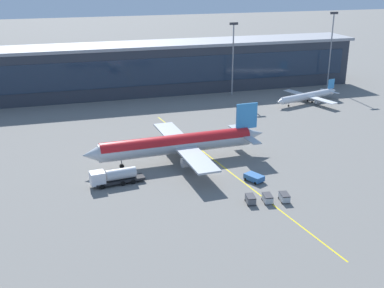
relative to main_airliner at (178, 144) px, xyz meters
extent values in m
plane|color=slate|center=(5.55, -7.52, -4.11)|extent=(700.00, 700.00, 0.00)
cube|color=yellow|center=(8.45, -5.52, -4.11)|extent=(10.76, 79.35, 0.01)
cube|color=#2D333D|center=(-11.79, 64.51, 3.74)|extent=(182.39, 16.29, 15.70)
cube|color=#1E2D42|center=(-11.79, 56.30, 4.52)|extent=(176.92, 0.16, 8.79)
cube|color=#99999E|center=(-11.79, 64.51, 12.09)|extent=(186.04, 16.62, 1.00)
cylinder|color=#B2B7BC|center=(-0.28, -0.01, -0.15)|extent=(34.59, 5.52, 3.93)
cylinder|color=red|center=(-0.28, -0.01, 0.21)|extent=(33.90, 5.34, 3.77)
cone|color=#B2B7BC|center=(-18.86, -0.88, -0.15)|extent=(4.10, 3.91, 3.73)
cone|color=#B2B7BC|center=(18.49, 0.86, 0.25)|extent=(4.86, 3.55, 3.34)
cube|color=#388CD1|center=(16.42, 0.76, 4.76)|extent=(5.12, 0.60, 5.89)
cube|color=#B2B7BC|center=(16.11, -3.18, 0.44)|extent=(2.29, 6.37, 0.24)
cube|color=#B2B7BC|center=(15.74, 4.66, 0.44)|extent=(2.29, 6.37, 0.24)
cube|color=#B2B7BC|center=(1.65, -9.13, -0.44)|extent=(5.47, 14.67, 0.40)
cube|color=#B2B7BC|center=(0.79, 9.24, -0.44)|extent=(5.47, 14.67, 0.40)
cylinder|color=#939399|center=(0.53, -6.58, -1.82)|extent=(3.12, 2.30, 2.16)
cylinder|color=#939399|center=(-0.09, 6.60, -1.82)|extent=(3.12, 2.30, 2.16)
cylinder|color=black|center=(-12.67, -0.59, -3.61)|extent=(1.02, 0.45, 1.00)
cylinder|color=slate|center=(-12.67, -0.59, -2.61)|extent=(0.20, 0.20, 2.00)
cylinder|color=black|center=(1.87, -1.68, -3.61)|extent=(1.02, 0.45, 1.00)
cylinder|color=slate|center=(1.87, -1.68, -2.61)|extent=(0.20, 0.20, 2.00)
cylinder|color=black|center=(1.70, 1.85, -3.61)|extent=(1.02, 0.45, 1.00)
cylinder|color=slate|center=(1.70, 1.85, -2.61)|extent=(0.20, 0.20, 2.00)
cube|color=#232326|center=(-14.24, -8.23, -3.36)|extent=(10.22, 3.59, 0.50)
cube|color=silver|center=(-18.61, -8.71, -2.11)|extent=(3.06, 2.80, 2.50)
cube|color=black|center=(-19.86, -8.85, -1.61)|extent=(0.41, 2.30, 1.12)
cylinder|color=#B7BABF|center=(-13.96, -8.19, -2.01)|extent=(6.21, 2.85, 2.20)
cylinder|color=black|center=(-17.92, -9.83, -3.61)|extent=(1.03, 0.46, 1.00)
cylinder|color=black|center=(-18.19, -7.47, -3.61)|extent=(1.03, 0.46, 1.00)
cylinder|color=black|center=(-13.81, -9.37, -3.61)|extent=(1.03, 0.46, 1.00)
cylinder|color=black|center=(-14.07, -7.01, -3.61)|extent=(1.03, 0.46, 1.00)
cylinder|color=black|center=(-11.72, -9.14, -3.61)|extent=(1.03, 0.46, 1.00)
cylinder|color=black|center=(-11.98, -6.78, -3.61)|extent=(1.03, 0.46, 1.00)
cube|color=#285B9E|center=(11.91, -14.74, -3.26)|extent=(3.69, 4.42, 1.10)
cube|color=black|center=(12.32, -15.61, -3.07)|extent=(2.44, 2.08, 0.33)
cylinder|color=black|center=(13.41, -15.51, -3.81)|extent=(0.48, 0.65, 0.60)
cylinder|color=black|center=(11.54, -16.39, -3.81)|extent=(0.48, 0.65, 0.60)
cylinder|color=black|center=(12.29, -13.10, -3.81)|extent=(0.48, 0.65, 0.60)
cylinder|color=black|center=(10.41, -13.98, -3.81)|extent=(0.48, 0.65, 0.60)
cube|color=#595B60|center=(7.40, -23.53, -3.38)|extent=(1.89, 2.80, 1.10)
cube|color=#333338|center=(7.40, -23.53, -2.68)|extent=(1.92, 2.86, 0.10)
cylinder|color=black|center=(6.82, -22.38, -3.93)|extent=(0.17, 0.37, 0.36)
cylinder|color=black|center=(8.30, -22.62, -3.93)|extent=(0.17, 0.37, 0.36)
cylinder|color=black|center=(6.50, -24.44, -3.93)|extent=(0.17, 0.37, 0.36)
cylinder|color=black|center=(7.98, -24.67, -3.93)|extent=(0.17, 0.37, 0.36)
cube|color=#B2B7BC|center=(10.56, -24.03, -3.38)|extent=(1.89, 2.80, 1.10)
cube|color=#333338|center=(10.56, -24.03, -2.68)|extent=(1.92, 2.86, 0.10)
cylinder|color=black|center=(9.98, -22.88, -3.93)|extent=(0.17, 0.37, 0.36)
cylinder|color=black|center=(11.46, -23.12, -3.93)|extent=(0.17, 0.37, 0.36)
cylinder|color=black|center=(9.66, -24.94, -3.93)|extent=(0.17, 0.37, 0.36)
cylinder|color=black|center=(11.14, -25.17, -3.93)|extent=(0.17, 0.37, 0.36)
cube|color=#B2B7BC|center=(13.72, -24.52, -3.38)|extent=(1.89, 2.80, 1.10)
cube|color=#333338|center=(13.72, -24.52, -2.68)|extent=(1.92, 2.86, 0.10)
cylinder|color=black|center=(13.14, -23.38, -3.93)|extent=(0.17, 0.37, 0.36)
cylinder|color=black|center=(14.62, -23.61, -3.93)|extent=(0.17, 0.37, 0.36)
cylinder|color=black|center=(12.82, -25.43, -3.93)|extent=(0.17, 0.37, 0.36)
cylinder|color=black|center=(14.30, -25.67, -3.93)|extent=(0.17, 0.37, 0.36)
cylinder|color=white|center=(52.19, 36.08, -1.98)|extent=(21.92, 8.44, 2.11)
cylinder|color=silver|center=(52.19, 36.08, -1.79)|extent=(21.47, 8.23, 2.02)
cone|color=white|center=(40.83, 32.65, -1.98)|extent=(2.60, 2.53, 2.00)
cone|color=white|center=(63.66, 39.53, -1.77)|extent=(2.94, 2.45, 1.79)
cube|color=#388CD1|center=(62.37, 39.14, 0.66)|extent=(2.68, 0.99, 3.16)
cube|color=white|center=(62.50, 36.98, -1.66)|extent=(2.06, 3.56, 0.14)
cube|color=white|center=(61.28, 41.02, -1.66)|extent=(2.06, 3.56, 0.14)
cube|color=white|center=(54.66, 30.84, -2.14)|extent=(5.30, 9.74, 0.23)
cube|color=white|center=(51.35, 41.81, -2.14)|extent=(5.30, 9.74, 0.23)
cylinder|color=#939399|center=(53.63, 32.28, -2.89)|extent=(1.89, 1.58, 1.16)
cylinder|color=#939399|center=(51.30, 40.03, -2.89)|extent=(1.89, 1.58, 1.16)
cylinder|color=black|center=(44.52, 33.76, -3.83)|extent=(0.61, 0.38, 0.57)
cylinder|color=slate|center=(44.52, 33.76, -3.29)|extent=(0.11, 0.11, 1.08)
cylinder|color=black|center=(53.75, 35.55, -3.83)|extent=(0.61, 0.38, 0.57)
cylinder|color=slate|center=(53.75, 35.55, -3.29)|extent=(0.11, 0.11, 1.08)
cylinder|color=black|center=(53.20, 37.37, -3.83)|extent=(0.61, 0.38, 0.57)
cylinder|color=slate|center=(53.20, 37.37, -3.29)|extent=(0.11, 0.11, 1.08)
cylinder|color=gray|center=(32.90, 52.51, 7.47)|extent=(0.44, 0.44, 23.16)
cube|color=#333338|center=(32.90, 52.51, 19.45)|extent=(2.80, 0.50, 0.80)
cylinder|color=gray|center=(69.38, 52.51, 8.68)|extent=(0.44, 0.44, 25.58)
cube|color=#333338|center=(69.38, 52.51, 21.87)|extent=(2.80, 0.50, 0.80)
camera|label=1|loc=(-25.59, -96.97, 36.57)|focal=45.42mm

